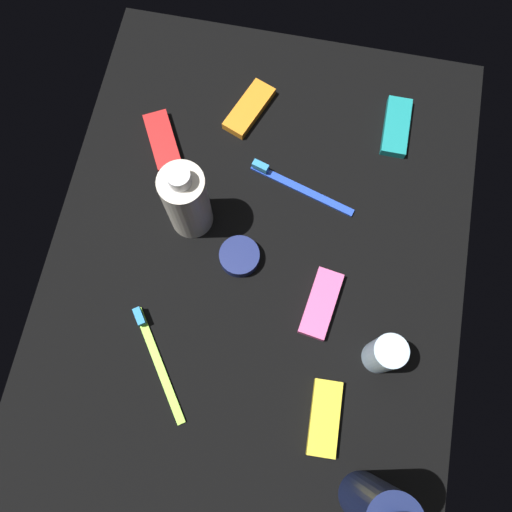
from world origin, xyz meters
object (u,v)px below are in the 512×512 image
deodorant_stick (384,354)px  lotion_bottle (377,508)px  toothbrush_blue (296,185)px  snack_bar_teal (396,127)px  toothbrush_lime (156,357)px  snack_bar_red (163,141)px  cream_tin_left (240,254)px  snack_bar_yellow (325,418)px  snack_bar_pink (321,304)px  snack_bar_orange (249,109)px  bodywash_bottle (187,201)px

deodorant_stick → lotion_bottle: bearing=-179.2°
toothbrush_blue → snack_bar_teal: toothbrush_blue is taller
lotion_bottle → toothbrush_lime: bearing=68.4°
snack_bar_red → cream_tin_left: cream_tin_left is taller
toothbrush_blue → snack_bar_red: bearing=81.3°
lotion_bottle → toothbrush_blue: size_ratio=1.22×
toothbrush_lime → snack_bar_red: 34.95cm
snack_bar_yellow → snack_bar_pink: bearing=8.5°
snack_bar_orange → bodywash_bottle: bearing=-172.1°
snack_bar_orange → snack_bar_teal: (1.34, -24.55, 0.00)cm
snack_bar_orange → snack_bar_red: size_ratio=1.00×
bodywash_bottle → snack_bar_yellow: bearing=-135.7°
deodorant_stick → snack_bar_pink: size_ratio=0.83×
toothbrush_lime → snack_bar_teal: (44.16, -29.89, 0.14)cm
lotion_bottle → snack_bar_pink: 28.35cm
snack_bar_pink → snack_bar_orange: bearing=37.7°
lotion_bottle → snack_bar_yellow: (9.06, 6.63, -8.75)cm
snack_bar_red → snack_bar_teal: bearing=-103.4°
deodorant_stick → snack_bar_yellow: size_ratio=0.83×
snack_bar_teal → snack_bar_pink: bearing=166.7°
lotion_bottle → cream_tin_left: 39.10cm
snack_bar_red → snack_bar_pink: 36.85cm
snack_bar_yellow → snack_bar_orange: (46.47, 20.12, 0.00)cm
cream_tin_left → snack_bar_orange: bearing=8.1°
deodorant_stick → snack_bar_yellow: deodorant_stick is taller
deodorant_stick → snack_bar_orange: bearing=36.0°
toothbrush_blue → cream_tin_left: (-13.04, 6.42, 0.44)cm
toothbrush_lime → lotion_bottle: bearing=-111.6°
lotion_bottle → toothbrush_blue: bearing=21.1°
lotion_bottle → bodywash_bottle: (34.89, 31.80, -2.13)cm
toothbrush_lime → toothbrush_blue: size_ratio=0.88×
snack_bar_teal → deodorant_stick: bearing=-177.0°
deodorant_stick → snack_bar_pink: deodorant_stick is taller
lotion_bottle → snack_bar_red: size_ratio=2.06×
toothbrush_lime → deodorant_stick: bearing=-78.8°
toothbrush_blue → snack_bar_pink: 19.53cm
deodorant_stick → snack_bar_teal: (37.87, 1.94, -3.59)cm
lotion_bottle → snack_bar_pink: size_ratio=2.06×
lotion_bottle → snack_bar_orange: size_ratio=2.06×
toothbrush_blue → snack_bar_red: size_ratio=1.69×
lotion_bottle → snack_bar_yellow: size_ratio=2.06×
toothbrush_lime → snack_bar_teal: toothbrush_lime is taller
bodywash_bottle → toothbrush_lime: size_ratio=1.06×
lotion_bottle → toothbrush_blue: (43.39, 16.73, -8.89)cm
snack_bar_teal → snack_bar_pink: 32.60cm
toothbrush_lime → toothbrush_blue: bearing=-26.6°
toothbrush_lime → snack_bar_teal: bearing=-34.1°
deodorant_stick → toothbrush_blue: deodorant_stick is taller
lotion_bottle → snack_bar_red: 61.91cm
lotion_bottle → snack_bar_teal: 57.59cm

